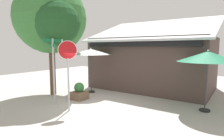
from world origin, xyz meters
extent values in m
cube|color=#ADA8A0|center=(0.00, 0.00, -0.05)|extent=(28.00, 28.00, 0.10)
cube|color=#473833|center=(0.61, 5.41, 1.68)|extent=(7.41, 4.67, 3.35)
cube|color=silver|center=(0.61, 5.26, 3.95)|extent=(7.91, 5.16, 1.75)
cube|color=black|center=(0.61, 3.02, 3.00)|extent=(6.81, 0.16, 0.44)
cylinder|color=#A8AAB2|center=(-1.76, -0.87, 1.58)|extent=(0.09, 0.09, 3.15)
cube|color=#116B38|center=(-1.76, -0.87, 3.05)|extent=(0.32, 0.81, 0.16)
cube|color=#116B38|center=(-1.76, -0.87, 2.83)|extent=(0.81, 0.32, 0.16)
cube|color=white|center=(-1.60, -0.44, 3.05)|extent=(0.05, 0.07, 0.16)
cylinder|color=#A8AAB2|center=(-0.50, -1.11, 1.14)|extent=(0.07, 0.07, 2.28)
cylinder|color=white|center=(-0.50, -1.11, 2.62)|extent=(0.53, 0.61, 0.80)
cylinder|color=red|center=(-0.50, -1.11, 2.62)|extent=(0.51, 0.58, 0.75)
cylinder|color=black|center=(-1.92, 2.01, 0.04)|extent=(0.44, 0.44, 0.08)
cylinder|color=#333335|center=(-1.92, 2.01, 1.18)|extent=(0.05, 0.05, 2.37)
cone|color=white|center=(-1.92, 2.01, 2.48)|extent=(2.47, 2.47, 0.33)
sphere|color=silver|center=(-1.92, 2.01, 2.67)|extent=(0.08, 0.08, 0.08)
cylinder|color=black|center=(4.39, 2.12, 0.04)|extent=(0.44, 0.44, 0.08)
cylinder|color=#333335|center=(4.39, 2.12, 1.09)|extent=(0.05, 0.05, 2.19)
cone|color=#1E724C|center=(4.39, 2.12, 2.36)|extent=(2.47, 2.47, 0.44)
sphere|color=silver|center=(4.39, 2.12, 2.61)|extent=(0.08, 0.08, 0.08)
cylinder|color=brown|center=(-3.45, 0.39, 1.45)|extent=(0.34, 0.34, 2.89)
sphere|color=#387538|center=(-3.45, 0.39, 4.40)|extent=(4.01, 4.01, 4.01)
sphere|color=#1E4C23|center=(-2.35, -0.11, 4.00)|extent=(2.37, 2.37, 2.37)
cube|color=brown|center=(-1.39, 0.44, 0.21)|extent=(0.73, 0.73, 0.42)
sphere|color=#28602D|center=(-1.39, 0.44, 0.64)|extent=(0.53, 0.53, 0.53)
camera|label=1|loc=(5.53, -6.63, 2.72)|focal=30.24mm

